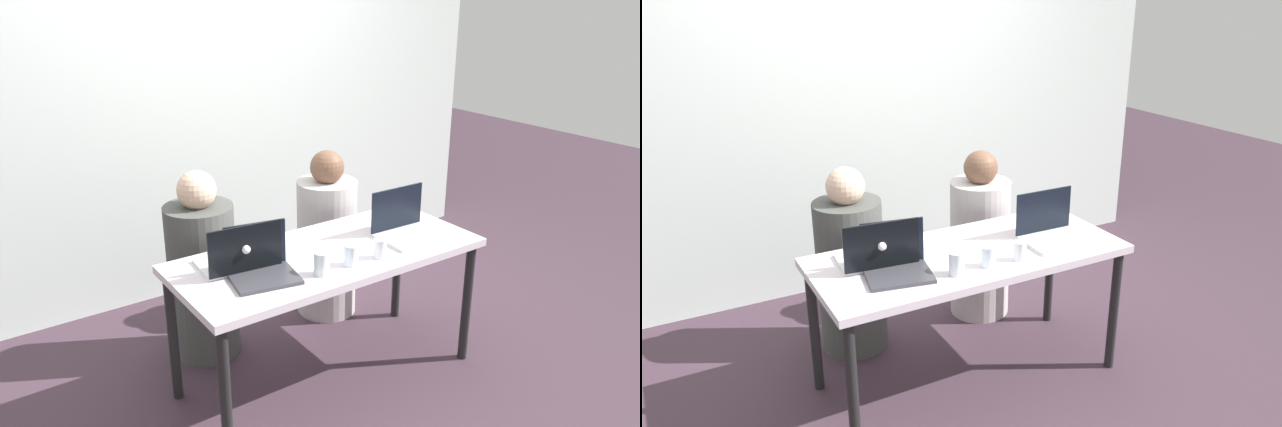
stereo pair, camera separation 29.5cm
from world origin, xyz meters
The scene contains 11 objects.
ground_plane centered at (0.00, 0.00, 0.00)m, with size 12.00×12.00×0.00m, color #3E2C38.
back_wall centered at (0.00, 1.42, 1.18)m, with size 4.50×0.10×2.37m, color silver.
desk centered at (0.00, 0.00, 0.66)m, with size 1.55×0.67×0.73m.
person_on_left centered at (-0.42, 0.60, 0.47)m, with size 0.43×0.43×1.07m.
person_on_right centered at (0.42, 0.60, 0.47)m, with size 0.37×0.37×1.05m.
laptop_front_right centered at (0.46, -0.07, 0.78)m, with size 0.34×0.29×0.24m.
laptop_back_left centered at (-0.45, 0.08, 0.78)m, with size 0.38×0.30×0.24m.
laptop_front_left centered at (-0.40, -0.05, 0.78)m, with size 0.33×0.29×0.23m.
water_glass_center centered at (0.00, -0.19, 0.77)m, with size 0.07×0.07×0.10m.
water_glass_left centered at (-0.17, -0.19, 0.78)m, with size 0.07×0.07×0.11m.
water_glass_right centered at (0.17, -0.20, 0.77)m, with size 0.06×0.06×0.09m.
Camera 2 is at (-1.38, -2.45, 1.99)m, focal length 35.00 mm.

